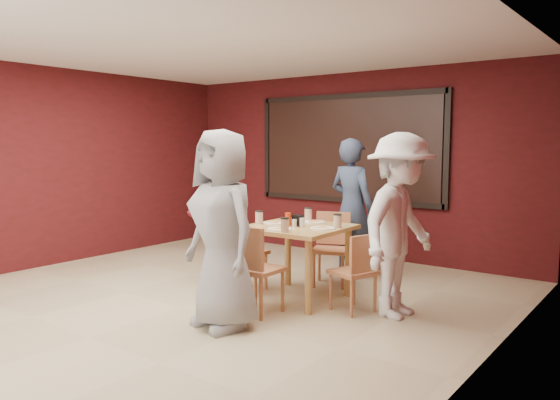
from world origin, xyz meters
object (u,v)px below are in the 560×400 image
Objects in this scene: chair_left at (240,246)px; diner_front at (222,230)px; chair_right at (358,268)px; chair_front at (253,265)px; diner_back at (352,208)px; chair_back at (332,244)px; dining_table at (297,235)px; diner_right at (400,226)px; diner_left at (215,215)px.

diner_front reaches higher than chair_left.
chair_right is 1.47m from diner_front.
diner_back is (-0.04, 2.06, 0.38)m from chair_front.
chair_right is (0.82, -0.84, -0.03)m from chair_back.
dining_table is 1.32m from diner_back.
diner_right reaches higher than chair_left.
diner_back reaches higher than diner_left.
diner_right reaches higher than chair_back.
diner_right is at bearing 35.77° from chair_front.
chair_left is at bearing -179.50° from chair_right.
chair_right is 0.61m from diner_right.
diner_right reaches higher than chair_right.
diner_front is at bearing 100.20° from diner_back.
chair_front is at bearing -90.98° from dining_table.
chair_back is at bearing 90.61° from chair_front.
diner_right is at bearing 5.06° from dining_table.
diner_back is (-0.02, 0.53, 0.40)m from chair_back.
chair_front is 1.03m from chair_left.
chair_back is 0.66m from diner_back.
dining_table is at bearing 175.87° from chair_right.
diner_front reaches higher than chair_right.
chair_right is 2.11m from diner_left.
dining_table reaches higher than chair_left.
chair_front is 1.53m from chair_back.
diner_back is (-0.05, 1.31, 0.18)m from dining_table.
chair_back is at bearing 104.57° from diner_front.
diner_front is (0.77, -1.13, 0.42)m from chair_left.
chair_front is at bearing 104.12° from diner_front.
chair_back is 1.45m from diner_right.
dining_table is at bearing 91.95° from diner_left.
dining_table is at bearing -87.85° from chair_back.
diner_left is at bearing -148.83° from chair_back.
chair_back is at bearing 134.47° from chair_right.
diner_left reaches higher than chair_right.
diner_left is (-2.08, 0.08, 0.37)m from chair_right.
dining_table is at bearing 89.02° from chair_front.
diner_back is 1.78m from diner_left.
chair_left is (-0.75, -0.85, 0.02)m from chair_back.
chair_back is 0.49× the size of diner_back.
chair_front is at bearing 127.65° from diner_right.
dining_table is 1.29m from diner_left.
chair_back is (-0.03, 0.78, -0.22)m from dining_table.
chair_left reaches higher than chair_right.
chair_back is 0.53× the size of diner_left.
chair_back is at bearing 124.21° from diner_left.
chair_left is 0.55× the size of diner_left.
dining_table reaches higher than chair_back.
chair_back is 1.50m from diner_left.
chair_front is 1.07m from chair_right.
dining_table is 0.57× the size of diner_front.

